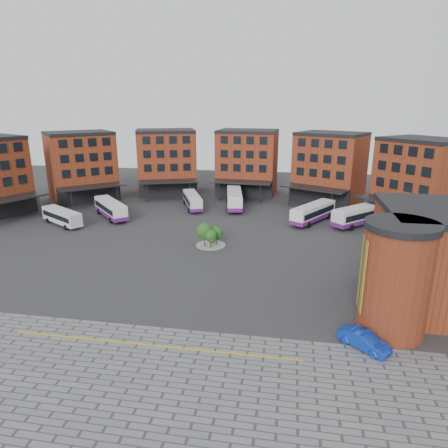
% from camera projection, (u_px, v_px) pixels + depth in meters
% --- Properties ---
extents(ground, '(160.00, 160.00, 0.00)m').
position_uv_depth(ground, '(175.00, 278.00, 48.56)').
color(ground, '#28282B').
rests_on(ground, ground).
extents(paving_zone, '(50.00, 22.00, 0.02)m').
position_uv_depth(paving_zone, '(114.00, 412.00, 27.49)').
color(paving_zone, slate).
rests_on(paving_zone, ground).
extents(yellow_line, '(26.00, 0.15, 0.02)m').
position_uv_depth(yellow_line, '(153.00, 345.00, 35.03)').
color(yellow_line, gold).
rests_on(yellow_line, paving_zone).
extents(main_building, '(94.14, 42.48, 14.60)m').
position_uv_depth(main_building, '(203.00, 169.00, 83.28)').
color(main_building, maroon).
rests_on(main_building, ground).
extents(east_building, '(17.40, 15.40, 10.60)m').
position_uv_depth(east_building, '(444.00, 262.00, 39.59)').
color(east_building, maroon).
rests_on(east_building, ground).
extents(tree_island, '(4.40, 4.40, 3.61)m').
position_uv_depth(tree_island, '(209.00, 234.00, 58.60)').
color(tree_island, gray).
rests_on(tree_island, ground).
extents(bus_a, '(9.55, 7.08, 2.78)m').
position_uv_depth(bus_a, '(62.00, 216.00, 69.11)').
color(bus_a, silver).
rests_on(bus_a, ground).
extents(bus_b, '(9.59, 10.07, 3.19)m').
position_uv_depth(bus_b, '(111.00, 208.00, 73.64)').
color(bus_b, white).
rests_on(bus_b, ground).
extents(bus_c, '(6.30, 10.64, 2.96)m').
position_uv_depth(bus_c, '(192.00, 200.00, 80.17)').
color(bus_c, silver).
rests_on(bus_c, ground).
extents(bus_d, '(4.87, 12.75, 3.51)m').
position_uv_depth(bus_d, '(234.00, 198.00, 80.66)').
color(bus_d, white).
rests_on(bus_d, ground).
extents(bus_e, '(8.33, 11.14, 3.24)m').
position_uv_depth(bus_e, '(313.00, 212.00, 70.81)').
color(bus_e, white).
rests_on(bus_e, ground).
extents(bus_f, '(10.51, 10.34, 3.38)m').
position_uv_depth(bus_f, '(360.00, 215.00, 69.02)').
color(bus_f, silver).
rests_on(bus_f, ground).
extents(blue_car, '(4.50, 4.18, 1.50)m').
position_uv_depth(blue_car, '(364.00, 340.00, 34.53)').
color(blue_car, '#0D30AB').
rests_on(blue_car, ground).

